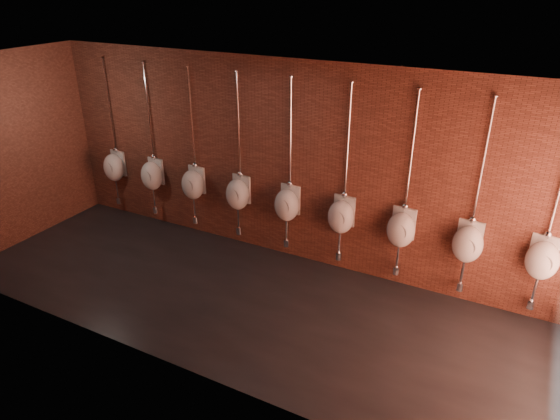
{
  "coord_description": "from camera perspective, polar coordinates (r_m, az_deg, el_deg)",
  "views": [
    {
      "loc": [
        3.35,
        -5.03,
        4.28
      ],
      "look_at": [
        0.27,
        0.9,
        1.1
      ],
      "focal_mm": 32.0,
      "sensor_mm": 36.0,
      "label": 1
    }
  ],
  "objects": [
    {
      "name": "urinal_4",
      "position": [
        7.86,
        0.81,
        0.67
      ],
      "size": [
        0.44,
        0.39,
        2.72
      ],
      "color": "silver",
      "rests_on": "ground"
    },
    {
      "name": "urinal_8",
      "position": [
        7.2,
        27.8,
        -5.01
      ],
      "size": [
        0.44,
        0.39,
        2.72
      ],
      "color": "silver",
      "rests_on": "ground"
    },
    {
      "name": "urinal_2",
      "position": [
        8.76,
        -9.91,
        2.96
      ],
      "size": [
        0.44,
        0.39,
        2.72
      ],
      "color": "silver",
      "rests_on": "ground"
    },
    {
      "name": "urinal_6",
      "position": [
        7.31,
        13.68,
        -2.1
      ],
      "size": [
        0.44,
        0.39,
        2.72
      ],
      "color": "silver",
      "rests_on": "ground"
    },
    {
      "name": "urinal_1",
      "position": [
        9.31,
        -14.42,
        3.9
      ],
      "size": [
        0.44,
        0.39,
        2.72
      ],
      "color": "silver",
      "rests_on": "ground"
    },
    {
      "name": "ground",
      "position": [
        7.4,
        -5.16,
        -9.98
      ],
      "size": [
        8.5,
        8.5,
        0.0
      ],
      "primitive_type": "plane",
      "color": "black",
      "rests_on": "ground"
    },
    {
      "name": "urinal_7",
      "position": [
        7.2,
        20.67,
        -3.57
      ],
      "size": [
        0.44,
        0.39,
        2.72
      ],
      "color": "silver",
      "rests_on": "ground"
    },
    {
      "name": "urinal_5",
      "position": [
        7.53,
        7.01,
        -0.67
      ],
      "size": [
        0.44,
        0.39,
        2.72
      ],
      "color": "silver",
      "rests_on": "ground"
    },
    {
      "name": "urinal_3",
      "position": [
        8.27,
        -4.83,
        1.89
      ],
      "size": [
        0.44,
        0.39,
        2.72
      ],
      "color": "silver",
      "rests_on": "ground"
    },
    {
      "name": "urinal_0",
      "position": [
        9.91,
        -18.42,
        4.71
      ],
      "size": [
        0.44,
        0.39,
        2.72
      ],
      "color": "silver",
      "rests_on": "ground"
    },
    {
      "name": "room_shell",
      "position": [
        6.45,
        -5.85,
        4.75
      ],
      "size": [
        8.54,
        3.04,
        3.22
      ],
      "color": "black",
      "rests_on": "ground"
    }
  ]
}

